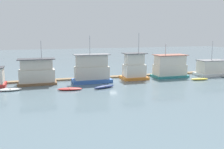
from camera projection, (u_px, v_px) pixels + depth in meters
ground_plane at (111, 81)px, 49.61m from camera, size 200.00×200.00×0.00m
dock_walkway at (106, 77)px, 52.60m from camera, size 59.60×1.48×0.30m
houseboat_brown at (37, 73)px, 45.79m from camera, size 6.90×3.48×7.98m
houseboat_blue at (92, 70)px, 47.64m from camera, size 7.45×3.65×8.88m
houseboat_orange at (134, 68)px, 50.99m from camera, size 5.20×4.02×9.38m
houseboat_teal at (170, 67)px, 53.35m from camera, size 7.26×4.11×7.10m
houseboat_white at (211, 68)px, 55.47m from camera, size 6.76×3.98×7.64m
dinghy_white at (10, 89)px, 41.00m from camera, size 3.66×1.64×0.44m
dinghy_red at (70, 89)px, 41.42m from camera, size 4.23×1.95×0.41m
dinghy_navy at (104, 87)px, 42.84m from camera, size 4.10×2.26×0.50m
dinghy_yellow at (199, 79)px, 50.20m from camera, size 3.80×1.64×0.40m
mooring_post_far_left at (46, 78)px, 48.04m from camera, size 0.24×0.24×1.46m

